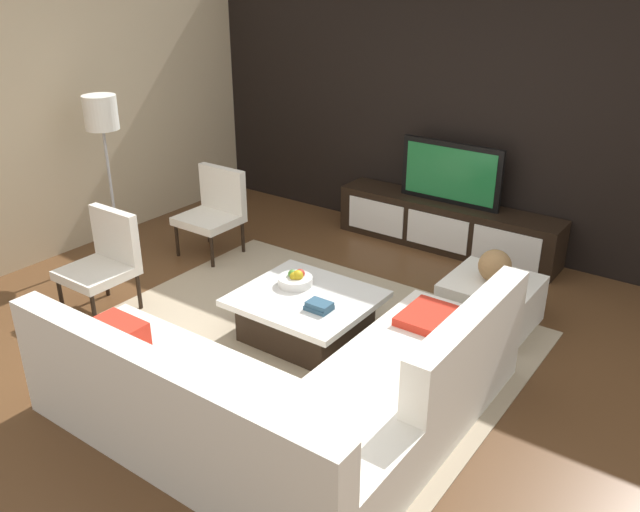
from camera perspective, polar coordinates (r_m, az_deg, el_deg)
The scene contains 15 objects.
ground_plane at distance 5.23m, azimuth -0.97°, elevation -7.83°, with size 14.00×14.00×0.00m, color brown.
feature_wall_back at distance 6.93m, azimuth 12.71°, elevation 12.23°, with size 6.40×0.12×2.80m, color black.
side_wall_left at distance 7.09m, azimuth -21.69°, elevation 11.40°, with size 0.12×5.20×2.80m, color #C6B28E.
area_rug at distance 5.28m, azimuth -1.85°, elevation -7.45°, with size 3.32×2.73×0.01m, color tan.
media_console at distance 6.98m, azimuth 10.83°, elevation 2.61°, with size 2.36×0.44×0.50m.
television at distance 6.80m, azimuth 11.21°, elevation 7.02°, with size 1.07×0.06×0.63m.
sectional_couch at distance 4.22m, azimuth -2.66°, elevation -11.99°, with size 2.49×2.32×0.83m.
coffee_table at distance 5.25m, azimuth -1.21°, elevation -5.16°, with size 1.04×0.93×0.38m.
accent_chair_near at distance 5.85m, azimuth -18.05°, elevation -0.07°, with size 0.53×0.54×0.87m.
floor_lamp at distance 6.68m, azimuth -18.28°, elevation 10.82°, with size 0.31×0.31×1.62m.
ottoman at distance 5.62m, azimuth 14.48°, elevation -3.89°, with size 0.70×0.70×0.40m, color white.
fruit_bowl at distance 5.31m, azimuth -2.11°, elevation -2.03°, with size 0.28×0.28×0.13m.
accent_chair_far at distance 6.78m, azimuth -9.05°, elevation 4.22°, with size 0.57×0.53×0.87m.
decorative_ball at distance 5.48m, azimuth 14.84°, elevation -0.82°, with size 0.27×0.27×0.27m, color #997247.
book_stack at distance 4.95m, azimuth -0.07°, elevation -4.34°, with size 0.19×0.15×0.07m.
Camera 1 is at (2.66, -3.54, 2.79)m, focal length 37.11 mm.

